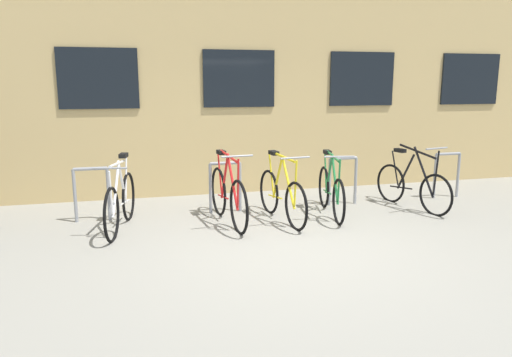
# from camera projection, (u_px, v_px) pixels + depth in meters

# --- Properties ---
(ground_plane) EXTENTS (42.00, 42.00, 0.00)m
(ground_plane) POSITION_uv_depth(u_px,v_px,m) (296.00, 248.00, 6.01)
(ground_plane) COLOR gray
(storefront_building) EXTENTS (28.00, 5.97, 6.50)m
(storefront_building) POSITION_uv_depth(u_px,v_px,m) (211.00, 29.00, 11.22)
(storefront_building) COLOR tan
(storefront_building) RESTS_ON ground
(bike_rack) EXTENTS (6.52, 0.05, 0.81)m
(bike_rack) POSITION_uv_depth(u_px,v_px,m) (286.00, 179.00, 7.83)
(bike_rack) COLOR gray
(bike_rack) RESTS_ON ground
(bicycle_black) EXTENTS (0.51, 1.64, 1.07)m
(bicycle_black) POSITION_uv_depth(u_px,v_px,m) (412.00, 185.00, 7.88)
(bicycle_black) COLOR black
(bicycle_black) RESTS_ON ground
(bicycle_green) EXTENTS (0.47, 1.68, 1.01)m
(bicycle_green) POSITION_uv_depth(u_px,v_px,m) (331.00, 191.00, 7.48)
(bicycle_green) COLOR black
(bicycle_green) RESTS_ON ground
(bicycle_yellow) EXTENTS (0.44, 1.67, 1.04)m
(bicycle_yellow) POSITION_uv_depth(u_px,v_px,m) (282.00, 195.00, 7.16)
(bicycle_yellow) COLOR black
(bicycle_yellow) RESTS_ON ground
(bicycle_red) EXTENTS (0.44, 1.78, 1.09)m
(bicycle_red) POSITION_uv_depth(u_px,v_px,m) (228.00, 196.00, 7.02)
(bicycle_red) COLOR black
(bicycle_red) RESTS_ON ground
(bicycle_white) EXTENTS (0.51, 1.72, 1.05)m
(bicycle_white) POSITION_uv_depth(u_px,v_px,m) (121.00, 202.00, 6.72)
(bicycle_white) COLOR black
(bicycle_white) RESTS_ON ground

